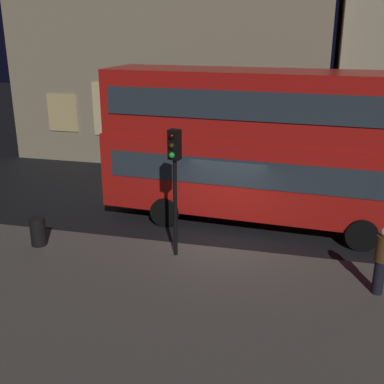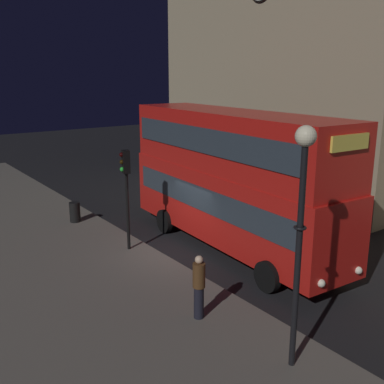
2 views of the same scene
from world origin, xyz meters
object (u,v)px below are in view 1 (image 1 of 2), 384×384
Objects in this scene: double_decker_bus at (257,141)px; traffic_light_near_kerb at (174,167)px; pedestrian at (381,260)px; litter_bin at (38,232)px.

traffic_light_near_kerb is (-1.94, -3.42, -0.09)m from double_decker_bus.
traffic_light_near_kerb is 5.96m from pedestrian.
double_decker_bus is 7.72m from litter_bin.
litter_bin is (-9.97, 0.50, -0.49)m from pedestrian.
traffic_light_near_kerb reaches higher than pedestrian.
traffic_light_near_kerb is 4.93m from litter_bin.
litter_bin is (-6.29, -3.79, -2.38)m from double_decker_bus.
double_decker_bus is at bearing 75.94° from traffic_light_near_kerb.
traffic_light_near_kerb is at bearing 4.77° from litter_bin.
pedestrian is at bearing -2.89° from litter_bin.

